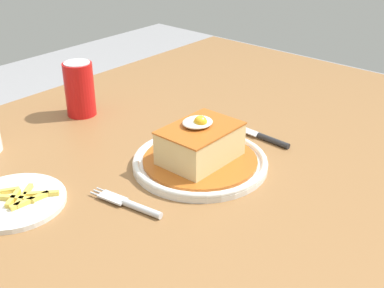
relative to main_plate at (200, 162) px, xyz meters
The scene contains 7 objects.
dining_table 0.11m from the main_plate, 117.06° to the left, with size 1.49×1.03×0.78m.
main_plate is the anchor object (origin of this frame).
sandwich_meal 0.03m from the main_plate, 71.23° to the left, with size 0.21×0.21×0.09m.
fork 0.18m from the main_plate, behind, with size 0.04×0.14×0.01m.
knife 0.17m from the main_plate, ahead, with size 0.02×0.17×0.01m.
soda_can 0.36m from the main_plate, 88.88° to the left, with size 0.07×0.07×0.12m.
side_plate_fries 0.33m from the main_plate, 152.99° to the left, with size 0.17×0.17×0.02m.
Camera 1 is at (-0.61, -0.56, 1.25)m, focal length 47.13 mm.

